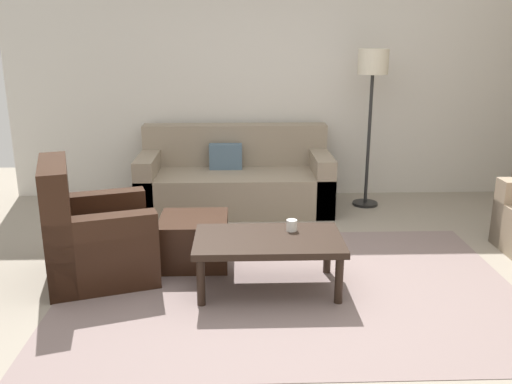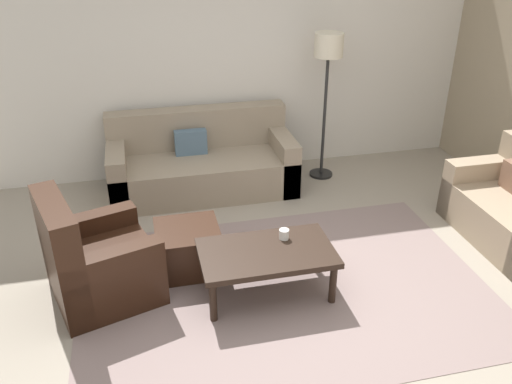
% 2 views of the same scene
% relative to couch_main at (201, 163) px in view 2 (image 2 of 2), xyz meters
% --- Properties ---
extents(ground_plane, '(8.00, 8.00, 0.00)m').
position_rel_couch_main_xyz_m(ground_plane, '(0.41, -2.09, -0.30)').
color(ground_plane, gray).
extents(rear_partition, '(6.00, 0.12, 2.80)m').
position_rel_couch_main_xyz_m(rear_partition, '(0.41, 0.51, 1.10)').
color(rear_partition, silver).
rests_on(rear_partition, ground_plane).
extents(area_rug, '(3.43, 2.37, 0.01)m').
position_rel_couch_main_xyz_m(area_rug, '(0.41, -2.09, -0.29)').
color(area_rug, gray).
rests_on(area_rug, ground_plane).
extents(couch_main, '(2.06, 0.92, 0.88)m').
position_rel_couch_main_xyz_m(couch_main, '(0.00, 0.00, 0.00)').
color(couch_main, gray).
rests_on(couch_main, ground_plane).
extents(armchair_leather, '(1.00, 1.00, 0.95)m').
position_rel_couch_main_xyz_m(armchair_leather, '(-1.13, -1.83, 0.01)').
color(armchair_leather, black).
rests_on(armchair_leather, ground_plane).
extents(ottoman, '(0.56, 0.56, 0.40)m').
position_rel_couch_main_xyz_m(ottoman, '(-0.34, -1.59, -0.10)').
color(ottoman, black).
rests_on(ottoman, ground_plane).
extents(coffee_table, '(1.10, 0.64, 0.41)m').
position_rel_couch_main_xyz_m(coffee_table, '(0.25, -2.08, 0.06)').
color(coffee_table, black).
rests_on(coffee_table, ground_plane).
extents(cup, '(0.08, 0.08, 0.09)m').
position_rel_couch_main_xyz_m(cup, '(0.44, -1.94, 0.16)').
color(cup, white).
rests_on(cup, coffee_table).
extents(lamp_standing, '(0.32, 0.32, 1.71)m').
position_rel_couch_main_xyz_m(lamp_standing, '(1.47, -0.02, 1.11)').
color(lamp_standing, black).
rests_on(lamp_standing, ground_plane).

